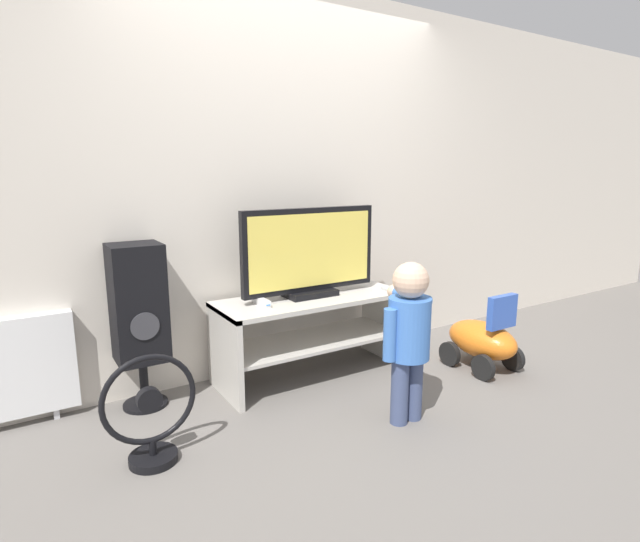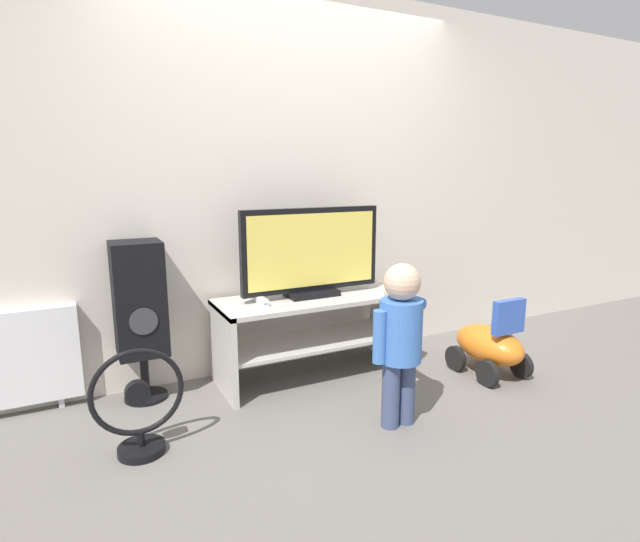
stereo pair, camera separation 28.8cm
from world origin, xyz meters
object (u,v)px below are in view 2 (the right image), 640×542
Objects in this scene: television at (312,253)px; remote_primary at (386,292)px; floor_fan at (139,407)px; child at (400,331)px; speaker_tower at (139,302)px; ride_on_toy at (490,345)px; game_console at (260,300)px.

remote_primary is (0.48, -0.18, -0.28)m from television.
remote_primary is 0.23× the size of floor_fan.
remote_primary is 0.14× the size of child.
speaker_tower reaches higher than floor_fan.
speaker_tower reaches higher than remote_primary.
ride_on_toy is (2.17, -0.69, -0.40)m from speaker_tower.
game_console is 0.95m from child.
remote_primary is at bearing -9.74° from game_console.
floor_fan is at bearing -168.99° from remote_primary.
speaker_tower is (-1.56, 0.30, 0.05)m from remote_primary.
television is at bearing 159.59° from remote_primary.
television reaches higher than floor_fan.
child is 1.54m from speaker_tower.
remote_primary reaches higher than floor_fan.
television reaches higher than child.
remote_primary is at bearing 61.26° from child.
remote_primary is 0.80m from ride_on_toy.
speaker_tower is 1.79× the size of floor_fan.
speaker_tower is 0.74m from floor_fan.
television is 1.43m from floor_fan.
game_console is 1.58× the size of remote_primary.
speaker_tower is (-0.71, 0.16, 0.03)m from game_console.
television is 1.07× the size of child.
speaker_tower is 2.31m from ride_on_toy.
floor_fan is (-1.19, -0.50, -0.60)m from television.
child is at bearing -58.29° from game_console.
child is at bearing -81.86° from television.
ride_on_toy is (0.60, -0.38, -0.35)m from remote_primary.
television is at bearing 22.90° from floor_fan.
floor_fan is (-1.67, -0.33, -0.32)m from remote_primary.
speaker_tower is at bearing 162.43° from ride_on_toy.
television is at bearing -6.55° from speaker_tower.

